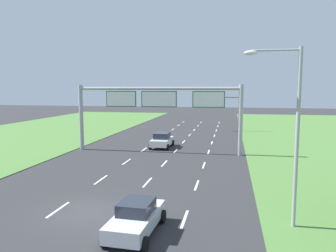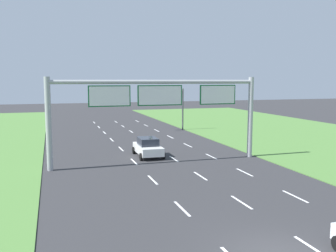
# 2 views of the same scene
# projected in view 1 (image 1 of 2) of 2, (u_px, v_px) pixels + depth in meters

# --- Properties ---
(ground_plane) EXTENTS (200.00, 200.00, 0.00)m
(ground_plane) POSITION_uv_depth(u_px,v_px,m) (88.00, 212.00, 17.61)
(ground_plane) COLOR #2D2D30
(lane_dashes_inner_left) EXTENTS (0.14, 68.40, 0.01)m
(lane_dashes_inner_left) POSITION_uv_depth(u_px,v_px,m) (136.00, 155.00, 32.57)
(lane_dashes_inner_left) COLOR white
(lane_dashes_inner_left) RESTS_ON ground_plane
(lane_dashes_inner_right) EXTENTS (0.14, 68.40, 0.01)m
(lane_dashes_inner_right) POSITION_uv_depth(u_px,v_px,m) (170.00, 156.00, 31.91)
(lane_dashes_inner_right) COLOR white
(lane_dashes_inner_right) RESTS_ON ground_plane
(lane_dashes_slip) EXTENTS (0.14, 68.40, 0.01)m
(lane_dashes_slip) POSITION_uv_depth(u_px,v_px,m) (206.00, 158.00, 31.25)
(lane_dashes_slip) COLOR white
(lane_dashes_slip) RESTS_ON ground_plane
(car_near_red) EXTENTS (2.12, 4.17, 1.53)m
(car_near_red) POSITION_uv_depth(u_px,v_px,m) (136.00, 218.00, 14.89)
(car_near_red) COLOR silver
(car_near_red) RESTS_ON ground_plane
(car_lead_silver) EXTENTS (2.20, 4.23, 1.67)m
(car_lead_silver) POSITION_uv_depth(u_px,v_px,m) (162.00, 140.00, 36.80)
(car_lead_silver) COLOR white
(car_lead_silver) RESTS_ON ground_plane
(sign_gantry) EXTENTS (17.24, 0.44, 7.00)m
(sign_gantry) POSITION_uv_depth(u_px,v_px,m) (159.00, 105.00, 33.47)
(sign_gantry) COLOR #9EA0A5
(sign_gantry) RESTS_ON ground_plane
(traffic_light_mast) EXTENTS (4.76, 0.49, 5.60)m
(traffic_light_mast) POSITION_uv_depth(u_px,v_px,m) (227.00, 106.00, 50.48)
(traffic_light_mast) COLOR #47494F
(traffic_light_mast) RESTS_ON ground_plane
(street_lamp) EXTENTS (2.61, 0.32, 8.50)m
(street_lamp) POSITION_uv_depth(u_px,v_px,m) (289.00, 122.00, 15.15)
(street_lamp) COLOR #9EA0A5
(street_lamp) RESTS_ON ground_plane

